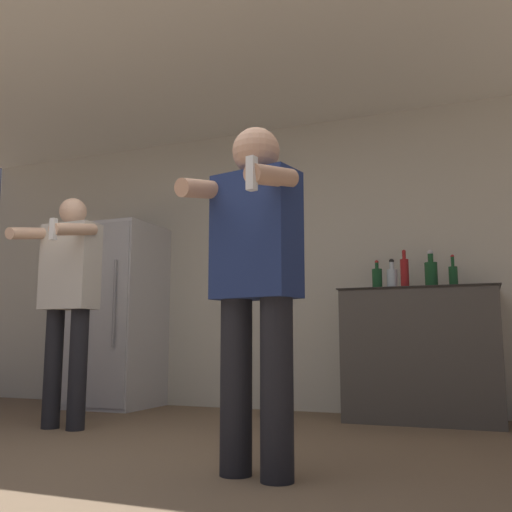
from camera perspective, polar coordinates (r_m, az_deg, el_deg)
ground_plane at (r=2.44m, az=-19.46°, el=-22.01°), size 14.00×14.00×0.00m
wall_back at (r=5.10m, az=3.98°, el=-0.79°), size 7.00×0.06×2.55m
ceiling_slab at (r=4.14m, az=-3.03°, el=20.13°), size 7.00×3.49×0.05m
refrigerator at (r=5.45m, az=-13.82°, el=-5.76°), size 0.73×0.72×1.66m
counter at (r=4.51m, az=16.25°, el=-9.44°), size 1.15×0.62×0.98m
bottle_red_label at (r=4.46m, az=19.13°, el=-1.86°), size 0.06×0.06×0.25m
bottle_amber_bourbon at (r=4.50m, az=14.64°, el=-1.63°), size 0.06×0.06×0.30m
bottle_clear_vodka at (r=4.47m, az=17.12°, el=-1.65°), size 0.09×0.09×0.29m
bottle_dark_rum at (r=4.52m, az=12.02°, el=-2.21°), size 0.08×0.08×0.23m
bottle_tall_gin at (r=4.50m, az=13.46°, el=-2.11°), size 0.08×0.08×0.24m
person_woman_foreground at (r=2.59m, az=-0.09°, el=-1.79°), size 0.52×0.50×1.59m
person_man_side at (r=4.20m, az=-18.28°, el=-3.14°), size 0.46×0.51×1.60m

